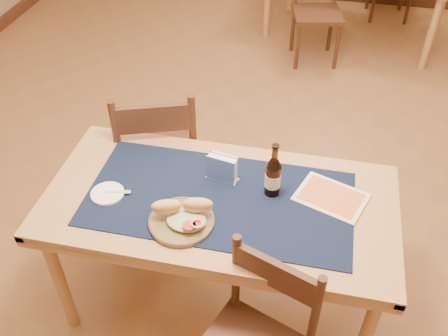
% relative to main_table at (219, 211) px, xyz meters
% --- Properties ---
extents(main_table, '(1.60, 0.80, 0.75)m').
position_rel_main_table_xyz_m(main_table, '(0.00, 0.00, 0.00)').
color(main_table, '#B17C53').
rests_on(main_table, ground).
extents(placemat, '(1.20, 0.60, 0.01)m').
position_rel_main_table_xyz_m(placemat, '(0.00, 0.00, 0.09)').
color(placemat, '#0D1732').
rests_on(placemat, main_table).
extents(baseboard, '(6.00, 7.00, 0.10)m').
position_rel_main_table_xyz_m(baseboard, '(0.00, 0.80, -0.62)').
color(baseboard, '#402217').
rests_on(baseboard, ground).
extents(chair_main_far, '(0.59, 0.59, 0.99)m').
position_rel_main_table_xyz_m(chair_main_far, '(-0.48, 0.52, -0.15)').
color(chair_main_far, '#402217').
rests_on(chair_main_far, ground).
extents(chair_back_near, '(0.50, 0.50, 0.91)m').
position_rel_main_table_xyz_m(chair_back_near, '(0.27, 2.82, -0.20)').
color(chair_back_near, '#402217').
rests_on(chair_back_near, ground).
extents(sandwich_plate, '(0.29, 0.29, 0.11)m').
position_rel_main_table_xyz_m(sandwich_plate, '(-0.12, -0.18, 0.12)').
color(sandwich_plate, olive).
rests_on(sandwich_plate, placemat).
extents(side_plate, '(0.15, 0.15, 0.01)m').
position_rel_main_table_xyz_m(side_plate, '(-0.50, -0.09, 0.10)').
color(side_plate, white).
rests_on(side_plate, placemat).
extents(fork, '(0.12, 0.04, 0.00)m').
position_rel_main_table_xyz_m(fork, '(-0.45, -0.07, 0.10)').
color(fork, '#8CE47D').
rests_on(fork, side_plate).
extents(beer_bottle, '(0.07, 0.07, 0.27)m').
position_rel_main_table_xyz_m(beer_bottle, '(0.23, 0.09, 0.19)').
color(beer_bottle, '#43200C').
rests_on(beer_bottle, placemat).
extents(napkin_holder, '(0.16, 0.08, 0.14)m').
position_rel_main_table_xyz_m(napkin_holder, '(-0.02, 0.13, 0.15)').
color(napkin_holder, white).
rests_on(napkin_holder, placemat).
extents(menu_card, '(0.36, 0.31, 0.01)m').
position_rel_main_table_xyz_m(menu_card, '(0.50, 0.11, 0.09)').
color(menu_card, '#F9E4BC').
rests_on(menu_card, placemat).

